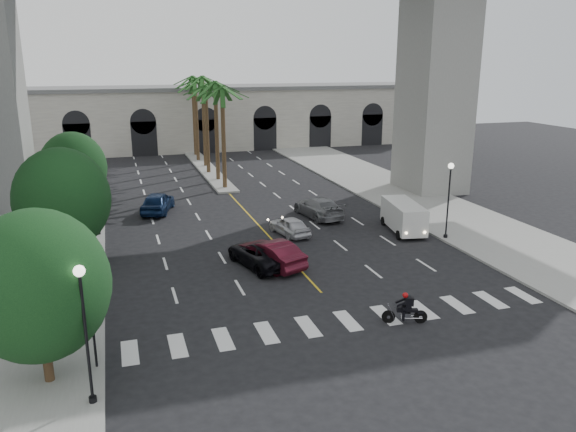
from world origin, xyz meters
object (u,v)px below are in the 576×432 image
object	(u,v)px
pedestrian_a	(35,317)
car_d	(319,207)
lamp_post_right	(449,194)
lamp_post_left_far	(95,192)
traffic_signal_near	(91,312)
car_c	(261,254)
pedestrian_b	(19,269)
car_b	(271,254)
motorcycle_rider	(406,309)
traffic_signal_far	(93,276)
lamp_post_left_near	(85,324)
car_e	(158,202)
car_a	(290,226)
cargo_van	(404,216)

from	to	relation	value
pedestrian_a	car_d	bearing A→B (deg)	20.63
lamp_post_right	car_d	size ratio (longest dim) A/B	0.98
lamp_post_left_far	traffic_signal_near	size ratio (longest dim) A/B	1.47
car_d	car_c	bearing A→B (deg)	44.34
traffic_signal_near	pedestrian_b	world-z (taller)	traffic_signal_near
car_b	motorcycle_rider	bearing A→B (deg)	91.51
lamp_post_left_far	traffic_signal_far	xyz separation A→B (m)	(0.10, -14.50, -0.71)
car_d	lamp_post_left_near	bearing A→B (deg)	44.41
pedestrian_b	traffic_signal_far	bearing A→B (deg)	-36.70
lamp_post_left_near	car_e	bearing A→B (deg)	80.21
traffic_signal_near	car_c	xyz separation A→B (m)	(9.29, 9.50, -1.78)
traffic_signal_near	pedestrian_a	distance (m)	4.81
lamp_post_left_far	car_a	distance (m)	13.67
lamp_post_left_far	car_c	size ratio (longest dim) A/B	1.02
motorcycle_rider	pedestrian_b	distance (m)	20.47
lamp_post_left_far	lamp_post_right	xyz separation A→B (m)	(22.80, -8.00, 0.00)
lamp_post_left_near	car_d	size ratio (longest dim) A/B	0.98
lamp_post_left_far	traffic_signal_near	distance (m)	18.51
traffic_signal_near	car_d	bearing A→B (deg)	48.53
car_e	cargo_van	world-z (taller)	cargo_van
lamp_post_left_far	motorcycle_rider	bearing A→B (deg)	-53.09
car_a	car_c	world-z (taller)	car_c
lamp_post_left_near	car_e	xyz separation A→B (m)	(4.53, 26.26, -2.38)
car_b	cargo_van	world-z (taller)	cargo_van
traffic_signal_far	cargo_van	world-z (taller)	traffic_signal_far
lamp_post_right	motorcycle_rider	xyz separation A→B (m)	(-8.89, -10.52, -2.52)
car_e	pedestrian_b	bearing A→B (deg)	76.19
car_a	pedestrian_a	size ratio (longest dim) A/B	2.47
car_c	traffic_signal_near	bearing A→B (deg)	30.60
car_b	car_d	bearing A→B (deg)	-147.12
traffic_signal_near	car_d	size ratio (longest dim) A/B	0.67
traffic_signal_near	cargo_van	xyz separation A→B (m)	(20.79, 13.01, -1.32)
lamp_post_left_near	car_d	xyz separation A→B (m)	(16.47, 21.02, -2.43)
car_d	pedestrian_b	distance (m)	22.11
lamp_post_left_near	car_c	distance (m)	15.44
car_c	car_a	bearing A→B (deg)	-138.70
car_a	traffic_signal_near	bearing A→B (deg)	37.56
car_e	cargo_van	bearing A→B (deg)	164.49
traffic_signal_far	motorcycle_rider	size ratio (longest dim) A/B	1.76
car_d	pedestrian_b	bearing A→B (deg)	15.13
lamp_post_left_far	lamp_post_right	bearing A→B (deg)	-19.33
car_e	pedestrian_b	distance (m)	16.15
traffic_signal_near	motorcycle_rider	xyz separation A→B (m)	(13.81, -0.02, -1.81)
motorcycle_rider	car_c	distance (m)	10.55
lamp_post_right	traffic_signal_far	size ratio (longest dim) A/B	1.47
lamp_post_left_near	motorcycle_rider	xyz separation A→B (m)	(13.91, 2.48, -2.52)
car_e	pedestrian_a	world-z (taller)	pedestrian_a
motorcycle_rider	pedestrian_b	bearing A→B (deg)	168.62
lamp_post_left_far	pedestrian_a	size ratio (longest dim) A/B	3.39
lamp_post_left_near	car_e	size ratio (longest dim) A/B	1.08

